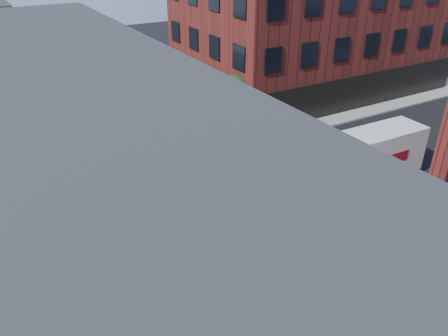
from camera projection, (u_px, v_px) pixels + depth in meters
name	position (u px, v px, depth m)	size (l,w,h in m)	color
ground	(213.00, 210.00, 26.41)	(120.00, 120.00, 0.00)	black
sidewalk_ne	(283.00, 73.00, 51.61)	(30.00, 30.00, 0.15)	gray
building_ne	(312.00, 29.00, 44.77)	(25.00, 16.00, 12.00)	#4B1812
tree_near	(235.00, 93.00, 35.83)	(2.69, 2.69, 4.49)	black
tree_far	(201.00, 78.00, 40.52)	(2.43, 2.43, 4.07)	black
signal_pole	(144.00, 280.00, 17.00)	(1.29, 1.24, 4.60)	black
box_truck	(373.00, 155.00, 28.74)	(7.93, 2.59, 3.55)	silver
traffic_cone	(179.00, 294.00, 19.77)	(0.41, 0.41, 0.71)	#F5510A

